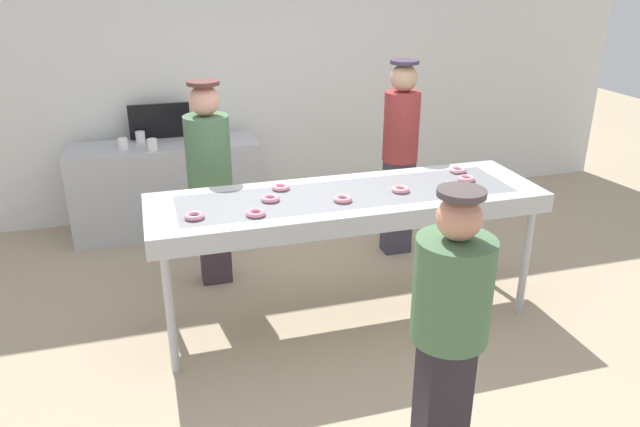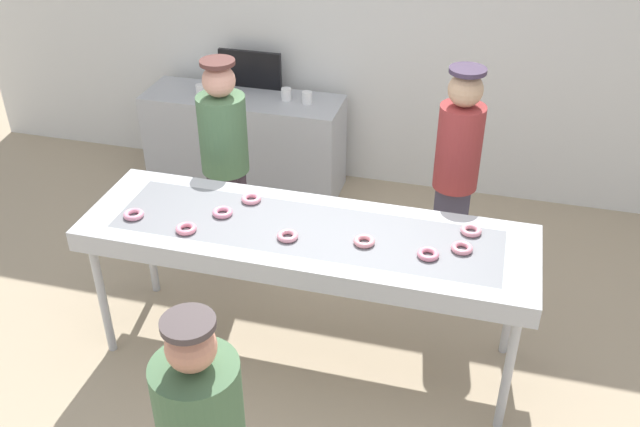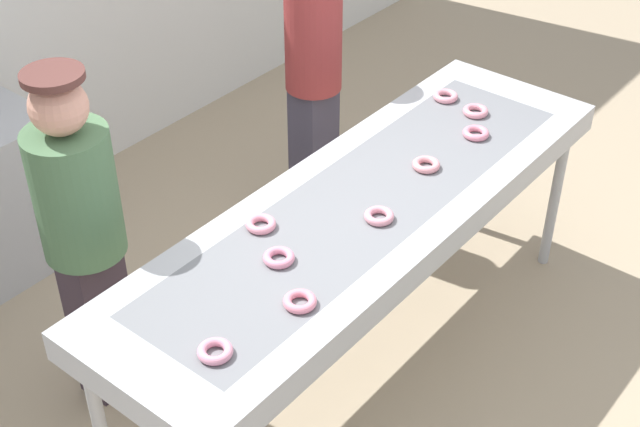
{
  "view_description": "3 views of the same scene",
  "coord_description": "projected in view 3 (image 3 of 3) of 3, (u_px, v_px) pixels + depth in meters",
  "views": [
    {
      "loc": [
        -3.08,
        -1.23,
        2.04
      ],
      "look_at": [
        -0.04,
        0.14,
        1.16
      ],
      "focal_mm": 49.39,
      "sensor_mm": 36.0,
      "label": 1
    },
    {
      "loc": [
        2.11,
        -2.38,
        2.09
      ],
      "look_at": [
        -0.14,
        0.0,
        1.1
      ],
      "focal_mm": 33.46,
      "sensor_mm": 36.0,
      "label": 2
    },
    {
      "loc": [
        -0.82,
        -3.25,
        2.18
      ],
      "look_at": [
        -0.1,
        -0.03,
        1.12
      ],
      "focal_mm": 37.94,
      "sensor_mm": 36.0,
      "label": 3
    }
  ],
  "objects": [
    {
      "name": "paper_cup_4",
      "position": [
        422.0,
        257.0,
        5.63
      ],
      "size": [
        0.08,
        0.08,
        0.11
      ],
      "primitive_type": "cylinder",
      "color": "#4C8C66",
      "rests_on": "prep_counter"
    },
    {
      "name": "customer_waiting",
      "position": [
        406.0,
        498.0,
        2.23
      ],
      "size": [
        0.33,
        0.33,
        1.65
      ],
      "rotation": [
        0.0,
        0.0,
        -0.0
      ],
      "color": "#26223C",
      "rests_on": "ground"
    },
    {
      "name": "plain_donut_5",
      "position": [
        509.0,
        329.0,
        3.53
      ],
      "size": [
        0.17,
        0.17,
        0.04
      ],
      "primitive_type": "torus",
      "rotation": [
        0.0,
        0.0,
        1.38
      ],
      "color": "#F5C68E",
      "rests_on": "fryer_conveyor"
    },
    {
      "name": "plain_donut_9",
      "position": [
        506.0,
        306.0,
        3.93
      ],
      "size": [
        0.19,
        0.19,
        0.04
      ],
      "primitive_type": "torus",
      "rotation": [
        0.0,
        0.0,
        2.69
      ],
      "color": "#F7C68F",
      "rests_on": "fryer_conveyor"
    },
    {
      "name": "menu_display",
      "position": [
        391.0,
        239.0,
        5.67
      ],
      "size": [
        0.53,
        0.04,
        0.37
      ],
      "primitive_type": "cube",
      "color": "black",
      "rests_on": "prep_counter"
    },
    {
      "name": "plain_donut_10",
      "position": [
        414.0,
        318.0,
        3.7
      ],
      "size": [
        0.14,
        0.14,
        0.04
      ],
      "primitive_type": "torus",
      "rotation": [
        0.0,
        0.0,
        3.13
      ],
      "color": "beige",
      "rests_on": "fryer_conveyor"
    },
    {
      "name": "plain_donut_0",
      "position": [
        489.0,
        315.0,
        3.76
      ],
      "size": [
        0.2,
        0.2,
        0.04
      ],
      "primitive_type": "torus",
      "rotation": [
        0.0,
        0.0,
        0.7
      ],
      "color": "#F6C38A",
      "rests_on": "fryer_conveyor"
    },
    {
      "name": "plain_donut_8",
      "position": [
        87.0,
        344.0,
        3.31
      ],
      "size": [
        0.16,
        0.16,
        0.04
      ],
      "primitive_type": "torus",
      "rotation": [
        0.0,
        0.0,
        2.96
      ],
      "color": "#F3C687",
      "rests_on": "fryer_conveyor"
    },
    {
      "name": "paper_cup_0",
      "position": [
        378.0,
        258.0,
        5.58
      ],
      "size": [
        0.08,
        0.08,
        0.11
      ],
      "primitive_type": "cylinder",
      "color": "#4C8C66",
      "rests_on": "prep_counter"
    },
    {
      "name": "plain_donut_6",
      "position": [
        437.0,
        328.0,
        3.55
      ],
      "size": [
        0.16,
        0.16,
        0.04
      ],
      "primitive_type": "torus",
      "rotation": [
        0.0,
        0.0,
        1.69
      ],
      "color": "#F3C788",
      "rests_on": "fryer_conveyor"
    },
    {
      "name": "plain_donut_4",
      "position": [
        370.0,
        320.0,
        3.67
      ],
      "size": [
        0.17,
        0.17,
        0.04
      ],
      "primitive_type": "torus",
      "rotation": [
        0.0,
        0.0,
        0.27
      ],
      "color": "#EFD582",
      "rests_on": "fryer_conveyor"
    },
    {
      "name": "paper_cup_3",
      "position": [
        390.0,
        258.0,
        5.57
      ],
      "size": [
        0.08,
        0.08,
        0.11
      ],
      "primitive_type": "cylinder",
      "color": "#4C8C66",
      "rests_on": "prep_counter"
    },
    {
      "name": "ground_plane",
      "position": [
        335.0,
        504.0,
        3.86
      ],
      "size": [
        16.0,
        16.0,
        0.0
      ],
      "primitive_type": "plane",
      "color": "beige"
    },
    {
      "name": "worker_baker",
      "position": [
        472.0,
        301.0,
        4.44
      ],
      "size": [
        0.3,
        0.3,
        1.68
      ],
      "rotation": [
        0.0,
        0.0,
        2.95
      ],
      "color": "#323035",
      "rests_on": "ground"
    },
    {
      "name": "prep_counter",
      "position": [
        396.0,
        319.0,
        5.68
      ],
      "size": [
        1.54,
        0.51,
        0.91
      ],
      "primitive_type": "cube",
      "color": "#B7BABF",
      "rests_on": "ground"
    },
    {
      "name": "back_wall",
      "position": [
        268.0,
        180.0,
        5.55
      ],
      "size": [
        8.0,
        0.12,
        3.16
      ],
      "primitive_type": "cube",
      "color": "silver",
      "rests_on": "ground"
    },
    {
      "name": "plain_donut_2",
      "position": [
        458.0,
        308.0,
        3.89
      ],
      "size": [
        0.15,
        0.15,
        0.04
      ],
      "primitive_type": "torus",
      "rotation": [
        0.0,
        0.0,
        1.55
      ],
      "color": "#F9CF85",
      "rests_on": "fryer_conveyor"
    },
    {
      "name": "plain_donut_7",
      "position": [
        358.0,
        338.0,
        3.39
      ],
      "size": [
        0.2,
        0.2,
        0.04
      ],
      "primitive_type": "torus",
      "rotation": [
        0.0,
        0.0,
        0.8
      ],
      "color": "#F7C394",
      "rests_on": "fryer_conveyor"
    },
    {
      "name": "fryer_conveyor",
      "position": [
        336.0,
        347.0,
        3.56
      ],
      "size": [
        2.87,
        0.82,
        1.04
      ],
      "color": "#B7BABF",
      "rests_on": "ground"
    },
    {
      "name": "plain_donut_11",
      "position": [
        225.0,
        352.0,
        3.2
      ],
      "size": [
        0.17,
        0.17,
        0.04
      ],
      "primitive_type": "torus",
      "rotation": [
        0.0,
        0.0,
        2.94
      ],
      "color": "#EEC687",
      "rests_on": "fryer_conveyor"
    },
    {
      "name": "paper_cup_1",
      "position": [
        403.0,
        258.0,
        5.58
      ],
      "size": [
        0.08,
        0.08,
        0.11
      ],
      "primitive_type": "cylinder",
      "color": "#4C8C66",
      "rests_on": "prep_counter"
    },
    {
      "name": "paper_cup_2",
      "position": [
        354.0,
        266.0,
        5.3
      ],
      "size": [
        0.08,
        0.08,
        0.11
      ],
      "primitive_type": "cylinder",
      "color": "#4C8C66",
      "rests_on": "prep_counter"
    },
    {
      "name": "plain_donut_1",
      "position": [
        270.0,
        338.0,
        3.38
      ],
      "size": [
        0.2,
        0.2,
        0.04
      ],
      "primitive_type": "torus",
      "rotation": [
        0.0,
        0.0,
        2.48
      ],
      "color": "beige",
      "rests_on": "fryer_conveyor"
    },
    {
      "name": "worker_assistant",
      "position": [
        189.0,
        309.0,
        4.28
      ],
      "size": [
        0.3,
        0.3,
        1.68
      ],
      "rotation": [
        0.0,
        0.0,
        3.26
      ],
      "color": "#2F3240",
      "rests_on": "ground"
    },
    {
      "name": "plain_donut_3",
      "position": [
        193.0,
        347.0,
        3.27
      ],
      "size": [
        0.19,
        0.19,
        0.04
      ],
      "primitive_type": "torus",
      "rotation": [
        0.0,
        0.0,
        0.54
      ],
      "color": "beige",
      "rests_on": "fryer_conveyor"
    }
  ]
}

